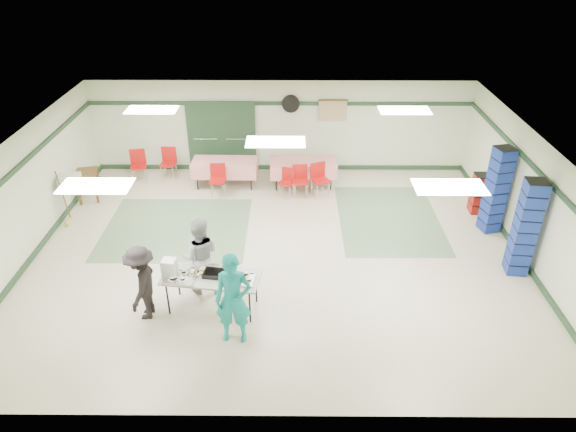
{
  "coord_description": "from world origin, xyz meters",
  "views": [
    {
      "loc": [
        0.32,
        -9.76,
        6.61
      ],
      "look_at": [
        0.25,
        -0.3,
        1.11
      ],
      "focal_mm": 32.0,
      "sensor_mm": 36.0,
      "label": 1
    }
  ],
  "objects_px": {
    "crate_stack_red": "(480,194)",
    "office_printer": "(70,183)",
    "volunteer_teal": "(233,299)",
    "chair_loose_a": "(169,160)",
    "dining_table_a": "(303,167)",
    "crate_stack_blue_a": "(496,190)",
    "chair_d": "(218,176)",
    "chair_loose_b": "(138,162)",
    "volunteer_dark": "(142,283)",
    "serving_table": "(211,278)",
    "crate_stack_blue_b": "(525,228)",
    "volunteer_grey": "(200,256)",
    "broom": "(63,196)",
    "dining_table_b": "(225,167)",
    "chair_b": "(287,179)",
    "chair_a": "(300,177)",
    "chair_c": "(319,176)",
    "printer_table": "(87,177)"
  },
  "relations": [
    {
      "from": "crate_stack_red",
      "to": "office_printer",
      "type": "relative_size",
      "value": 2.09
    },
    {
      "from": "volunteer_teal",
      "to": "chair_loose_a",
      "type": "height_order",
      "value": "volunteer_teal"
    },
    {
      "from": "dining_table_a",
      "to": "crate_stack_blue_a",
      "type": "bearing_deg",
      "value": -30.2
    },
    {
      "from": "chair_d",
      "to": "chair_loose_b",
      "type": "relative_size",
      "value": 0.95
    },
    {
      "from": "volunteer_dark",
      "to": "crate_stack_red",
      "type": "bearing_deg",
      "value": 119.66
    },
    {
      "from": "dining_table_a",
      "to": "office_printer",
      "type": "height_order",
      "value": "office_printer"
    },
    {
      "from": "volunteer_dark",
      "to": "crate_stack_red",
      "type": "xyz_separation_m",
      "value": [
        7.59,
        4.07,
        -0.24
      ]
    },
    {
      "from": "serving_table",
      "to": "crate_stack_blue_b",
      "type": "relative_size",
      "value": 0.88
    },
    {
      "from": "crate_stack_blue_a",
      "to": "volunteer_teal",
      "type": "bearing_deg",
      "value": -146.85
    },
    {
      "from": "serving_table",
      "to": "volunteer_grey",
      "type": "bearing_deg",
      "value": 124.84
    },
    {
      "from": "crate_stack_blue_a",
      "to": "broom",
      "type": "height_order",
      "value": "crate_stack_blue_a"
    },
    {
      "from": "volunteer_teal",
      "to": "chair_loose_b",
      "type": "distance_m",
      "value": 7.31
    },
    {
      "from": "dining_table_b",
      "to": "dining_table_a",
      "type": "bearing_deg",
      "value": 0.78
    },
    {
      "from": "dining_table_a",
      "to": "chair_b",
      "type": "distance_m",
      "value": 0.73
    },
    {
      "from": "chair_d",
      "to": "chair_loose_a",
      "type": "bearing_deg",
      "value": 145.92
    },
    {
      "from": "volunteer_grey",
      "to": "chair_b",
      "type": "xyz_separation_m",
      "value": [
        1.69,
        4.19,
        -0.36
      ]
    },
    {
      "from": "chair_d",
      "to": "crate_stack_blue_a",
      "type": "relative_size",
      "value": 0.41
    },
    {
      "from": "chair_b",
      "to": "crate_stack_red",
      "type": "bearing_deg",
      "value": 7.59
    },
    {
      "from": "volunteer_dark",
      "to": "dining_table_b",
      "type": "xyz_separation_m",
      "value": [
        0.89,
        5.56,
        -0.2
      ]
    },
    {
      "from": "serving_table",
      "to": "chair_loose_b",
      "type": "xyz_separation_m",
      "value": [
        -2.87,
        5.63,
        -0.14
      ]
    },
    {
      "from": "dining_table_b",
      "to": "chair_loose_a",
      "type": "xyz_separation_m",
      "value": [
        -1.69,
        0.49,
        -0.0
      ]
    },
    {
      "from": "dining_table_b",
      "to": "office_printer",
      "type": "relative_size",
      "value": 3.6
    },
    {
      "from": "volunteer_grey",
      "to": "crate_stack_blue_b",
      "type": "distance_m",
      "value": 6.67
    },
    {
      "from": "serving_table",
      "to": "volunteer_dark",
      "type": "bearing_deg",
      "value": -162.07
    },
    {
      "from": "chair_d",
      "to": "dining_table_b",
      "type": "bearing_deg",
      "value": 77.03
    },
    {
      "from": "serving_table",
      "to": "volunteer_teal",
      "type": "height_order",
      "value": "volunteer_teal"
    },
    {
      "from": "crate_stack_red",
      "to": "chair_a",
      "type": "bearing_deg",
      "value": 168.6
    },
    {
      "from": "chair_loose_a",
      "to": "chair_loose_b",
      "type": "distance_m",
      "value": 0.85
    },
    {
      "from": "volunteer_dark",
      "to": "chair_loose_a",
      "type": "bearing_deg",
      "value": -171.09
    },
    {
      "from": "chair_c",
      "to": "crate_stack_blue_a",
      "type": "distance_m",
      "value": 4.48
    },
    {
      "from": "chair_loose_a",
      "to": "printer_table",
      "type": "distance_m",
      "value": 2.31
    },
    {
      "from": "serving_table",
      "to": "chair_a",
      "type": "height_order",
      "value": "chair_a"
    },
    {
      "from": "volunteer_grey",
      "to": "dining_table_a",
      "type": "bearing_deg",
      "value": -120.62
    },
    {
      "from": "volunteer_grey",
      "to": "office_printer",
      "type": "xyz_separation_m",
      "value": [
        -3.67,
        2.98,
        0.12
      ]
    },
    {
      "from": "chair_a",
      "to": "crate_stack_red",
      "type": "distance_m",
      "value": 4.68
    },
    {
      "from": "dining_table_b",
      "to": "crate_stack_blue_b",
      "type": "bearing_deg",
      "value": -30.67
    },
    {
      "from": "chair_loose_a",
      "to": "broom",
      "type": "height_order",
      "value": "broom"
    },
    {
      "from": "dining_table_b",
      "to": "crate_stack_blue_a",
      "type": "height_order",
      "value": "crate_stack_blue_a"
    },
    {
      "from": "dining_table_b",
      "to": "office_printer",
      "type": "distance_m",
      "value": 4.04
    },
    {
      "from": "chair_d",
      "to": "office_printer",
      "type": "bearing_deg",
      "value": -160.55
    },
    {
      "from": "chair_b",
      "to": "office_printer",
      "type": "bearing_deg",
      "value": -149.22
    },
    {
      "from": "serving_table",
      "to": "chair_a",
      "type": "relative_size",
      "value": 2.22
    },
    {
      "from": "volunteer_teal",
      "to": "chair_loose_b",
      "type": "xyz_separation_m",
      "value": [
        -3.38,
        6.47,
        -0.31
      ]
    },
    {
      "from": "chair_loose_a",
      "to": "broom",
      "type": "xyz_separation_m",
      "value": [
        -2.0,
        -2.63,
        0.19
      ]
    },
    {
      "from": "serving_table",
      "to": "crate_stack_red",
      "type": "relative_size",
      "value": 1.82
    },
    {
      "from": "chair_b",
      "to": "chair_loose_a",
      "type": "bearing_deg",
      "value": -179.17
    },
    {
      "from": "chair_b",
      "to": "crate_stack_blue_b",
      "type": "height_order",
      "value": "crate_stack_blue_b"
    },
    {
      "from": "volunteer_dark",
      "to": "office_printer",
      "type": "relative_size",
      "value": 3.05
    },
    {
      "from": "volunteer_teal",
      "to": "chair_b",
      "type": "distance_m",
      "value": 5.69
    },
    {
      "from": "crate_stack_blue_a",
      "to": "office_printer",
      "type": "xyz_separation_m",
      "value": [
        -10.3,
        0.58,
        -0.13
      ]
    }
  ]
}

